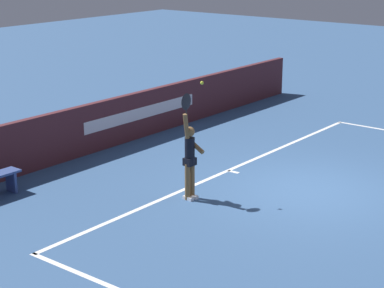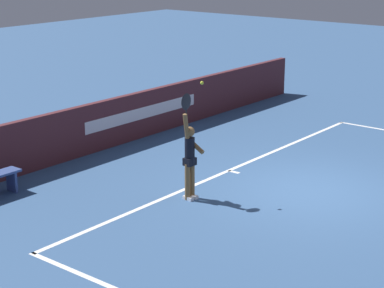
% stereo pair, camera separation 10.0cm
% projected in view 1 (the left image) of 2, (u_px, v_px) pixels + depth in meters
% --- Properties ---
extents(ground_plane, '(60.00, 60.00, 0.00)m').
position_uv_depth(ground_plane, '(309.00, 190.00, 14.88)').
color(ground_plane, '#355682').
extents(court_lines, '(11.67, 5.83, 0.00)m').
position_uv_depth(court_lines, '(338.00, 197.00, 14.48)').
color(court_lines, white).
rests_on(court_lines, ground).
extents(back_wall, '(16.48, 0.18, 1.27)m').
position_uv_depth(back_wall, '(118.00, 121.00, 18.13)').
color(back_wall, '#4E2228').
rests_on(back_wall, ground).
extents(tennis_player, '(0.42, 0.46, 2.29)m').
position_uv_depth(tennis_player, '(190.00, 156.00, 14.12)').
color(tennis_player, brown).
rests_on(tennis_player, ground).
extents(tennis_ball, '(0.07, 0.07, 0.07)m').
position_uv_depth(tennis_ball, '(202.00, 83.00, 13.75)').
color(tennis_ball, yellow).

